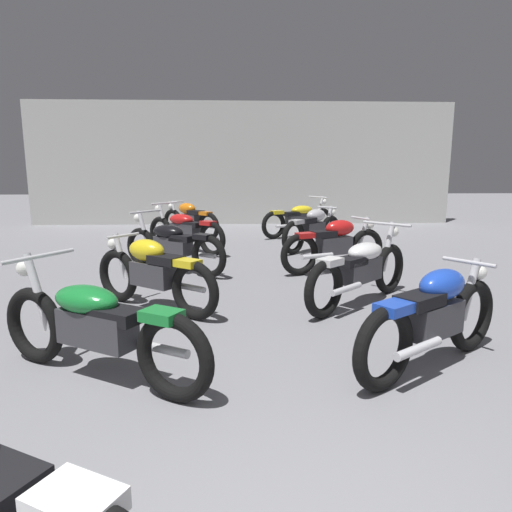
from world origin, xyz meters
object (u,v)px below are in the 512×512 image
at_px(motorcycle_left_row_4, 185,230).
at_px(motorcycle_right_row_2, 361,269).
at_px(motorcycle_left_row_1, 96,325).
at_px(motorcycle_left_row_3, 172,244).
at_px(motorcycle_right_row_3, 335,244).
at_px(motorcycle_right_row_5, 299,218).
at_px(motorcycle_right_row_4, 313,228).
at_px(motorcycle_right_row_1, 434,316).
at_px(motorcycle_left_row_2, 153,272).
at_px(motorcycle_left_row_5, 190,219).

distance_m(motorcycle_left_row_4, motorcycle_right_row_2, 4.57).
height_order(motorcycle_left_row_1, motorcycle_left_row_3, same).
bearing_deg(motorcycle_right_row_3, motorcycle_left_row_4, 143.43).
relative_size(motorcycle_right_row_3, motorcycle_right_row_5, 0.96).
bearing_deg(motorcycle_left_row_4, motorcycle_right_row_4, 1.67).
bearing_deg(motorcycle_right_row_5, motorcycle_right_row_3, -89.62).
distance_m(motorcycle_right_row_1, motorcycle_right_row_3, 3.74).
bearing_deg(motorcycle_right_row_3, motorcycle_left_row_2, -143.07).
xyz_separation_m(motorcycle_left_row_5, motorcycle_right_row_2, (2.62, -5.69, -0.01)).
bearing_deg(motorcycle_right_row_3, motorcycle_right_row_1, -89.69).
bearing_deg(motorcycle_right_row_5, motorcycle_right_row_1, -89.65).
relative_size(motorcycle_left_row_4, motorcycle_right_row_1, 1.01).
height_order(motorcycle_left_row_4, motorcycle_right_row_5, same).
xyz_separation_m(motorcycle_left_row_1, motorcycle_left_row_4, (0.11, 5.77, 0.00)).
bearing_deg(motorcycle_right_row_4, motorcycle_right_row_5, 90.59).
xyz_separation_m(motorcycle_left_row_4, motorcycle_right_row_4, (2.62, 0.08, 0.01)).
bearing_deg(motorcycle_left_row_3, motorcycle_left_row_2, -89.01).
bearing_deg(motorcycle_right_row_3, motorcycle_left_row_5, 125.10).
bearing_deg(motorcycle_left_row_4, motorcycle_right_row_1, -65.03).
distance_m(motorcycle_left_row_1, motorcycle_right_row_2, 3.31).
relative_size(motorcycle_left_row_3, motorcycle_right_row_4, 1.22).
xyz_separation_m(motorcycle_left_row_5, motorcycle_right_row_3, (2.70, -3.84, 0.00)).
relative_size(motorcycle_right_row_2, motorcycle_right_row_5, 0.85).
distance_m(motorcycle_left_row_4, motorcycle_right_row_5, 3.29).
relative_size(motorcycle_left_row_4, motorcycle_right_row_4, 1.15).
relative_size(motorcycle_left_row_4, motorcycle_right_row_5, 0.88).
height_order(motorcycle_left_row_4, motorcycle_right_row_3, motorcycle_left_row_4).
distance_m(motorcycle_left_row_3, motorcycle_right_row_2, 3.23).
xyz_separation_m(motorcycle_left_row_1, motorcycle_right_row_4, (2.73, 5.85, 0.01)).
bearing_deg(motorcycle_right_row_2, motorcycle_right_row_1, -87.00).
relative_size(motorcycle_left_row_1, motorcycle_left_row_5, 1.29).
xyz_separation_m(motorcycle_left_row_2, motorcycle_right_row_5, (2.58, 5.93, -0.01)).
height_order(motorcycle_left_row_2, motorcycle_right_row_1, same).
bearing_deg(motorcycle_right_row_5, motorcycle_left_row_5, -177.19).
height_order(motorcycle_left_row_2, motorcycle_left_row_4, motorcycle_left_row_4).
bearing_deg(motorcycle_left_row_3, motorcycle_right_row_5, 55.83).
xyz_separation_m(motorcycle_right_row_2, motorcycle_right_row_3, (0.08, 1.85, 0.01)).
height_order(motorcycle_left_row_3, motorcycle_left_row_5, motorcycle_left_row_3).
distance_m(motorcycle_left_row_2, motorcycle_left_row_3, 2.08).
bearing_deg(motorcycle_left_row_2, motorcycle_right_row_4, 56.89).
bearing_deg(motorcycle_left_row_2, motorcycle_left_row_3, 90.99).
xyz_separation_m(motorcycle_right_row_2, motorcycle_right_row_4, (0.07, 3.87, 0.01)).
xyz_separation_m(motorcycle_left_row_3, motorcycle_right_row_1, (2.66, -3.86, 0.01)).
xyz_separation_m(motorcycle_left_row_4, motorcycle_left_row_5, (-0.07, 1.89, 0.01)).
bearing_deg(motorcycle_right_row_2, motorcycle_left_row_3, 142.46).
bearing_deg(motorcycle_right_row_2, motorcycle_right_row_3, 87.56).
relative_size(motorcycle_left_row_5, motorcycle_right_row_1, 0.89).
bearing_deg(motorcycle_right_row_1, motorcycle_right_row_4, 90.26).
relative_size(motorcycle_right_row_4, motorcycle_right_row_5, 0.76).
relative_size(motorcycle_left_row_4, motorcycle_right_row_3, 0.91).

